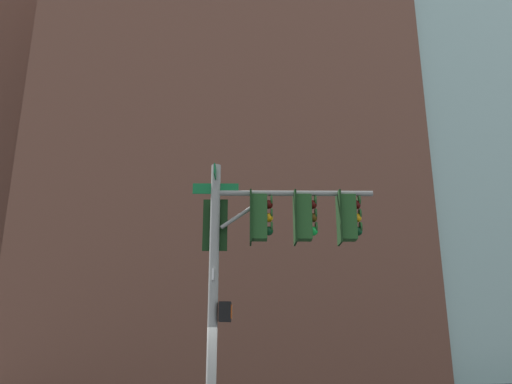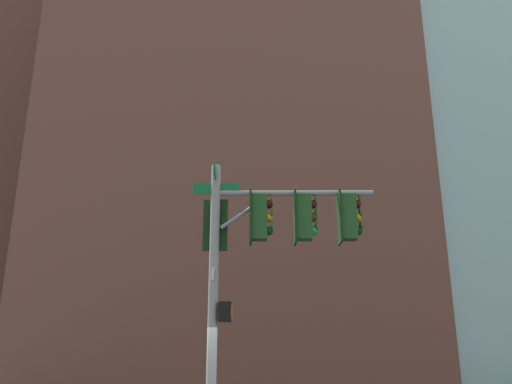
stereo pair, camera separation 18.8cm
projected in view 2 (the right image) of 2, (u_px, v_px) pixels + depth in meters
name	position (u px, v px, depth m)	size (l,w,h in m)	color
signal_pole_assembly	(263.00, 241.00, 11.22)	(3.85, 1.70, 6.04)	gray
building_brick_nearside	(220.00, 97.00, 42.23)	(25.16, 20.37, 43.63)	brown
building_brick_midblock	(479.00, 158.00, 55.64)	(18.90, 15.40, 43.52)	#4C3328
building_glass_tower	(385.00, 83.00, 52.96)	(33.73, 27.87, 56.29)	#9EC6C1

